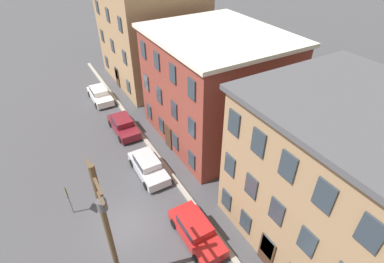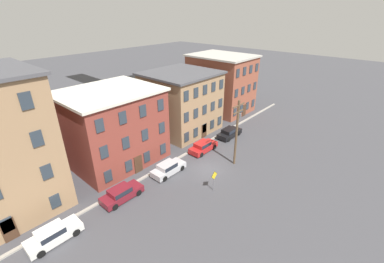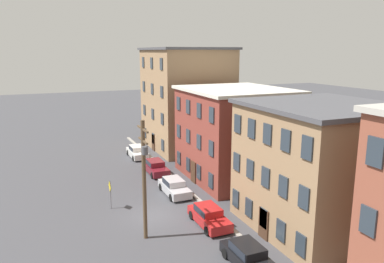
% 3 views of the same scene
% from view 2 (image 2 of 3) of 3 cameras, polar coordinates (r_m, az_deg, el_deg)
% --- Properties ---
extents(ground_plane, '(200.00, 200.00, 0.00)m').
position_cam_2_polar(ground_plane, '(32.21, 3.56, -8.35)').
color(ground_plane, '#424247').
extents(kerb_strip, '(56.00, 0.36, 0.16)m').
position_cam_2_polar(kerb_strip, '(34.65, -2.32, -5.50)').
color(kerb_strip, '#9E998E').
rests_on(kerb_strip, ground_plane).
extents(apartment_midblock, '(11.29, 9.69, 9.35)m').
position_cam_2_polar(apartment_midblock, '(33.56, -17.23, 1.08)').
color(apartment_midblock, brown).
rests_on(apartment_midblock, ground_plane).
extents(apartment_far, '(10.43, 9.91, 9.39)m').
position_cam_2_polar(apartment_far, '(40.92, -2.39, 6.65)').
color(apartment_far, '#9E7A56').
rests_on(apartment_far, ground_plane).
extents(apartment_annex, '(8.91, 11.31, 10.47)m').
position_cam_2_polar(apartment_annex, '(49.88, 6.47, 10.64)').
color(apartment_annex, brown).
rests_on(apartment_annex, ground_plane).
extents(car_white, '(4.40, 1.92, 1.43)m').
position_cam_2_polar(car_white, '(26.13, -28.51, -19.42)').
color(car_white, silver).
rests_on(car_white, ground_plane).
extents(car_maroon, '(4.40, 1.92, 1.43)m').
position_cam_2_polar(car_maroon, '(28.22, -15.44, -13.06)').
color(car_maroon, maroon).
rests_on(car_maroon, ground_plane).
extents(car_silver, '(4.40, 1.92, 1.43)m').
position_cam_2_polar(car_silver, '(31.17, -5.34, -8.04)').
color(car_silver, '#B7B7BC').
rests_on(car_silver, ground_plane).
extents(car_red, '(4.40, 1.92, 1.43)m').
position_cam_2_polar(car_red, '(35.67, 2.46, -3.29)').
color(car_red, '#B21E1E').
rests_on(car_red, ground_plane).
extents(car_black, '(4.40, 1.92, 1.43)m').
position_cam_2_polar(car_black, '(40.00, 8.29, -0.20)').
color(car_black, black).
rests_on(car_black, ground_plane).
extents(caution_sign, '(1.04, 0.08, 2.48)m').
position_cam_2_polar(caution_sign, '(27.95, 4.94, -10.19)').
color(caution_sign, slate).
rests_on(caution_sign, ground_plane).
extents(utility_pole, '(2.40, 0.44, 8.51)m').
position_cam_2_polar(utility_pole, '(31.44, 9.97, 0.41)').
color(utility_pole, brown).
rests_on(utility_pole, ground_plane).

